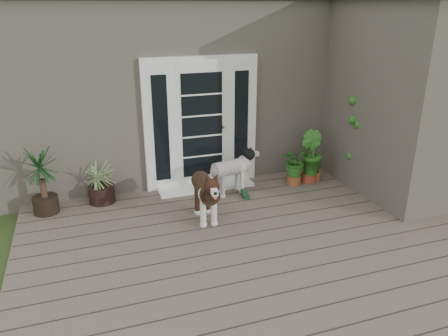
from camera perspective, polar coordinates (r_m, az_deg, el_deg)
name	(u,v)px	position (r m, az deg, el deg)	size (l,w,h in m)	color
deck	(265,248)	(5.72, 5.43, -10.48)	(6.20, 4.60, 0.12)	#6B5B4C
house_main	(183,81)	(9.04, -5.46, 11.35)	(7.40, 4.00, 3.10)	#665E54
house_wing	(406,102)	(7.58, 22.88, 8.00)	(1.60, 2.40, 3.10)	#665E54
door_unit	(201,123)	(7.13, -2.99, 5.93)	(1.90, 0.14, 2.15)	white
door_step	(206,187)	(7.29, -2.40, -2.45)	(1.60, 0.40, 0.05)	white
brindle_dog	(205,197)	(6.10, -2.49, -3.79)	(0.37, 0.87, 0.73)	#392414
white_dog	(230,175)	(6.95, 0.86, -0.89)	(0.34, 0.79, 0.66)	silver
spider_plant	(100,181)	(6.91, -15.98, -1.61)	(0.67, 0.67, 0.72)	#7A9C60
yucca	(42,181)	(6.78, -22.86, -1.60)	(0.70, 0.70, 1.01)	black
herb_a	(295,167)	(7.44, 9.31, 0.11)	(0.48, 0.48, 0.61)	#2E641C
herb_b	(310,163)	(7.57, 11.25, 0.61)	(0.45, 0.45, 0.68)	#1D5017
herb_c	(313,165)	(7.71, 11.64, 0.45)	(0.36, 0.36, 0.55)	#154C18
sapling	(362,133)	(7.46, 17.77, 4.38)	(0.54, 0.54, 1.84)	#235F1B
clog_left	(207,185)	(7.28, -2.32, -2.25)	(0.16, 0.34, 0.10)	black
clog_right	(245,194)	(6.96, 2.78, -3.46)	(0.13, 0.28, 0.08)	#15341E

